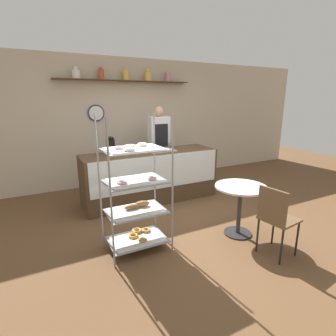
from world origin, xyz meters
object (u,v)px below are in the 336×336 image
Objects in this scene: cafe_chair at (276,215)px; person_worker at (159,144)px; coffee_carafe at (111,146)px; cafe_table at (240,198)px; donut_tray_counter at (163,150)px; pastry_rack at (136,195)px.

person_worker is at bearing -5.67° from cafe_chair.
cafe_chair is 2.78m from coffee_carafe.
cafe_table is at bearing -8.02° from cafe_chair.
donut_tray_counter is at bearing 0.62° from cafe_chair.
cafe_table is 2.28m from coffee_carafe.
cafe_chair is 2.74× the size of coffee_carafe.
pastry_rack is at bearing -122.05° from person_worker.
donut_tray_counter reaches higher than cafe_table.
pastry_rack reaches higher than cafe_chair.
donut_tray_counter is at bearing 101.07° from cafe_table.
pastry_rack is 5.29× the size of coffee_carafe.
coffee_carafe is 0.63× the size of donut_tray_counter.
cafe_table is 0.81× the size of cafe_chair.
cafe_chair is at bearing -90.54° from cafe_table.
coffee_carafe reaches higher than cafe_chair.
person_worker is 5.34× the size of coffee_carafe.
person_worker reaches higher than cafe_chair.
coffee_carafe is (0.12, 1.50, 0.36)m from pastry_rack.
cafe_chair is 1.72× the size of donut_tray_counter.
coffee_carafe is at bearing 20.15° from cafe_chair.
coffee_carafe is (-1.27, 2.42, 0.54)m from cafe_chair.
person_worker is at bearing 70.23° from donut_tray_counter.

